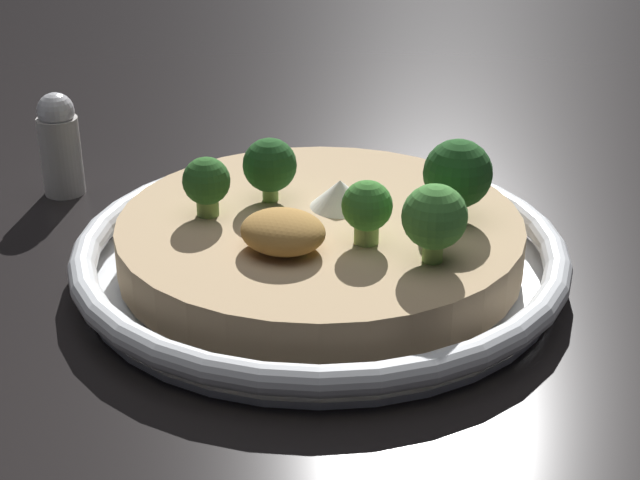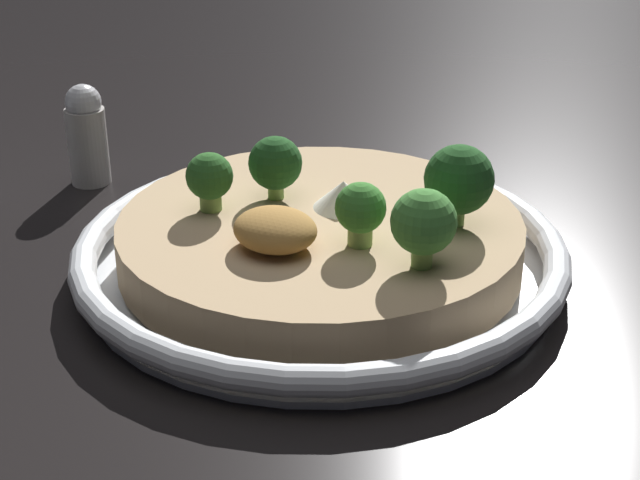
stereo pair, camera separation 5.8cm
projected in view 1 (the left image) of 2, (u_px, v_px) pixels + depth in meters
ground_plane at (320, 273)px, 0.59m from camera, size 6.00×6.00×0.00m
risotto_bowl at (320, 248)px, 0.59m from camera, size 0.30×0.30×0.04m
cheese_sprinkle at (337, 192)px, 0.59m from camera, size 0.04×0.04×0.02m
crispy_onion_garnish at (283, 232)px, 0.54m from camera, size 0.05×0.04×0.02m
broccoli_left at (367, 209)px, 0.54m from camera, size 0.03×0.03×0.04m
broccoli_back_left at (435, 218)px, 0.52m from camera, size 0.04×0.04×0.04m
broccoli_back_right at (206, 183)px, 0.57m from camera, size 0.03×0.03×0.04m
broccoli_right at (270, 166)px, 0.59m from camera, size 0.03×0.03×0.04m
broccoli_front_left at (458, 174)px, 0.57m from camera, size 0.04×0.04×0.05m
pepper_shaker at (63, 143)px, 0.69m from camera, size 0.03×0.03×0.07m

